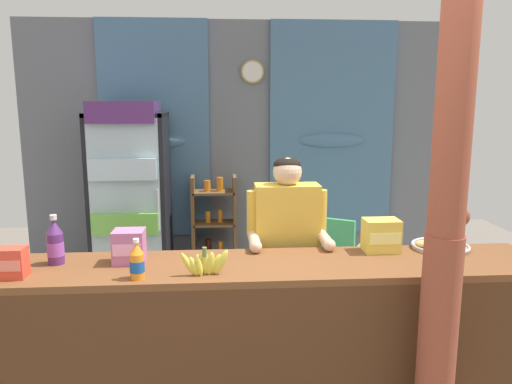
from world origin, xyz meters
name	(u,v)px	position (x,y,z in m)	size (l,w,h in m)	color
ground_plane	(252,351)	(0.00, 1.24, 0.00)	(8.08, 8.08, 0.00)	slate
back_wall_curtained	(242,147)	(0.02, 3.16, 1.41)	(4.67, 0.22, 2.75)	slate
stall_counter	(270,334)	(0.04, 0.30, 0.61)	(3.23, 0.58, 0.99)	brown
timber_post	(444,246)	(0.86, -0.04, 1.22)	(0.21, 0.19, 2.54)	brown
drink_fridge	(130,189)	(-1.12, 2.61, 1.05)	(0.74, 0.74, 1.91)	black
bottle_shelf_rack	(214,226)	(-0.30, 2.85, 0.59)	(0.48, 0.28, 1.13)	brown
plastic_lawn_chair	(336,254)	(0.85, 2.11, 0.49)	(0.60, 0.60, 0.86)	#4CC675
shopkeeper	(287,242)	(0.21, 0.89, 0.98)	(0.54, 0.42, 1.55)	#28282D
soda_bottle_grape_soda	(55,243)	(-1.18, 0.50, 1.11)	(0.09, 0.09, 0.29)	#56286B
soda_bottle_orange_soda	(137,262)	(-0.67, 0.22, 1.08)	(0.08, 0.08, 0.22)	orange
snack_box_wafer	(129,246)	(-0.76, 0.49, 1.09)	(0.18, 0.16, 0.19)	#B76699
snack_box_crackers	(10,263)	(-1.35, 0.29, 1.07)	(0.17, 0.12, 0.16)	#E5422D
snack_box_instant_noodle	(381,235)	(0.76, 0.60, 1.09)	(0.21, 0.16, 0.20)	#EAD14C
pastry_tray	(440,245)	(1.15, 0.62, 1.01)	(0.36, 0.36, 0.07)	#BCBCC1
banana_bunch	(206,264)	(-0.31, 0.25, 1.05)	(0.28, 0.06, 0.16)	#DBCC42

